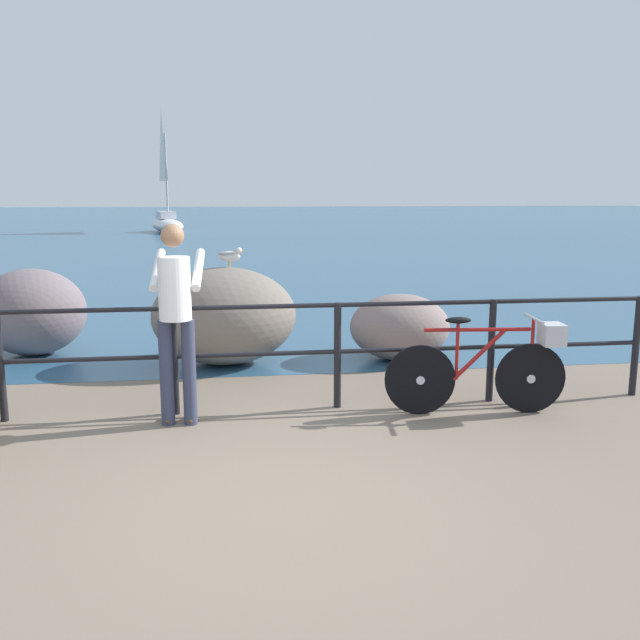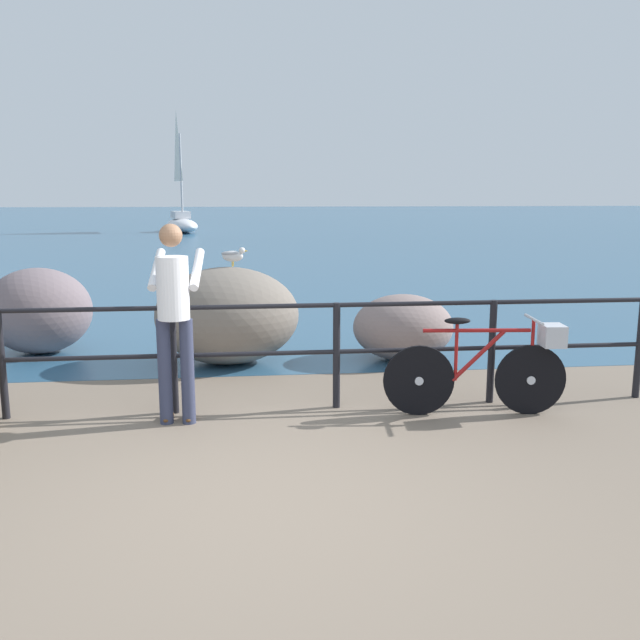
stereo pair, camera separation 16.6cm
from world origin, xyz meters
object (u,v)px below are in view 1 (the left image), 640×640
at_px(person_at_railing, 176,315).
at_px(breakwater_boulder_main, 224,316).
at_px(bicycle, 492,365).
at_px(sailboat, 167,219).
at_px(seagull, 230,255).
at_px(breakwater_boulder_right, 400,327).
at_px(breakwater_boulder_left, 32,312).

xyz_separation_m(person_at_railing, breakwater_boulder_main, (0.40, 2.15, -0.41)).
bearing_deg(bicycle, sailboat, 105.29).
relative_size(bicycle, seagull, 4.97).
bearing_deg(breakwater_boulder_right, person_at_railing, -140.50).
relative_size(breakwater_boulder_right, sailboat, 0.20).
bearing_deg(breakwater_boulder_right, breakwater_boulder_left, 169.50).
distance_m(breakwater_boulder_main, seagull, 0.73).
distance_m(breakwater_boulder_left, sailboat, 26.94).
height_order(breakwater_boulder_right, seagull, seagull).
relative_size(person_at_railing, breakwater_boulder_right, 1.44).
height_order(seagull, sailboat, sailboat).
distance_m(person_at_railing, breakwater_boulder_right, 3.35).
distance_m(breakwater_boulder_left, seagull, 2.71).
xyz_separation_m(breakwater_boulder_main, seagull, (0.08, 0.06, 0.72)).
relative_size(bicycle, person_at_railing, 0.95).
xyz_separation_m(breakwater_boulder_left, seagull, (2.50, -0.73, 0.75)).
distance_m(bicycle, sailboat, 30.45).
xyz_separation_m(person_at_railing, seagull, (0.48, 2.21, 0.31)).
bearing_deg(person_at_railing, sailboat, 9.09).
height_order(breakwater_boulder_left, seagull, seagull).
relative_size(breakwater_boulder_main, breakwater_boulder_right, 1.39).
height_order(breakwater_boulder_main, breakwater_boulder_right, breakwater_boulder_main).
distance_m(person_at_railing, breakwater_boulder_main, 2.23).
bearing_deg(sailboat, breakwater_boulder_main, -10.05).
xyz_separation_m(breakwater_boulder_left, sailboat, (-0.59, 26.93, 0.16)).
relative_size(bicycle, breakwater_boulder_main, 0.99).
xyz_separation_m(breakwater_boulder_main, breakwater_boulder_right, (2.15, -0.06, -0.18)).
height_order(breakwater_boulder_main, breakwater_boulder_left, breakwater_boulder_main).
bearing_deg(person_at_railing, breakwater_boulder_left, 38.53).
bearing_deg(seagull, sailboat, 113.47).
bearing_deg(person_at_railing, bicycle, -87.57).
xyz_separation_m(person_at_railing, breakwater_boulder_left, (-2.02, 2.94, -0.44)).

